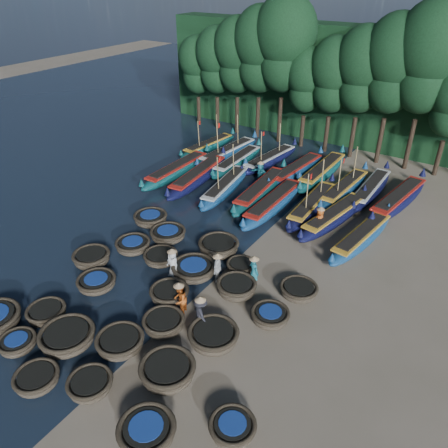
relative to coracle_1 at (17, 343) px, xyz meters
The scene contains 60 objects.
ground 10.21m from the coracle_1, 64.68° to the left, with size 120.00×120.00×0.00m, color #7A6B59.
foliage_wall 33.34m from the coracle_1, 82.40° to the left, with size 40.00×3.00×10.00m, color black.
coracle_1 is the anchor object (origin of this frame).
coracle_2 2.42m from the coracle_1, 17.66° to the right, with size 1.87×1.87×0.64m.
coracle_3 4.26m from the coracle_1, ahead, with size 2.13×2.13×0.63m.
coracle_4 7.51m from the coracle_1, ahead, with size 2.42×2.42×0.81m.
coracle_5 1.97m from the coracle_1, 105.64° to the left, with size 2.27×2.27×0.67m.
coracle_6 2.11m from the coracle_1, 40.27° to the left, with size 2.71×2.71×0.82m.
coracle_7 4.43m from the coracle_1, 33.42° to the left, with size 2.44×2.44×0.73m.
coracle_8 6.83m from the coracle_1, 19.92° to the left, with size 2.80×2.80×0.84m.
coracle_9 10.02m from the coracle_1, ahead, with size 2.04×2.04×0.66m.
coracle_10 6.38m from the coracle_1, 108.80° to the left, with size 2.32×2.32×0.80m.
coracle_11 4.76m from the coracle_1, 93.40° to the left, with size 2.35×2.35×0.67m.
coracle_12 6.98m from the coracle_1, 60.47° to the left, with size 2.31×2.31×0.75m.
coracle_13 6.27m from the coracle_1, 44.25° to the left, with size 2.11×2.11×0.70m.
coracle_14 8.44m from the coracle_1, 35.56° to the left, with size 2.45×2.45×0.80m.
coracle_15 8.36m from the coracle_1, 97.58° to the left, with size 2.21×2.21×0.70m.
coracle_16 8.35m from the coracle_1, 83.26° to the left, with size 2.05×2.05×0.64m.
coracle_17 8.93m from the coracle_1, 68.59° to the left, with size 2.93×2.93×0.78m.
coracle_18 10.19m from the coracle_1, 54.17° to the left, with size 2.06×2.06×0.80m.
coracle_19 11.15m from the coracle_1, 41.85° to the left, with size 1.84×1.84×0.69m.
coracle_20 11.40m from the coracle_1, 101.64° to the left, with size 2.35×2.35×0.73m.
coracle_21 10.34m from the coracle_1, 90.99° to the left, with size 2.39×2.39×0.71m.
coracle_22 11.26m from the coracle_1, 73.57° to the left, with size 2.89×2.89×0.84m.
coracle_23 11.27m from the coracle_1, 62.73° to the left, with size 1.73×1.73×0.63m.
coracle_24 13.11m from the coracle_1, 48.94° to the left, with size 1.94×1.94×0.65m.
long_boat_1 18.58m from the coracle_1, 106.82° to the left, with size 1.56×8.56×1.51m.
long_boat_2 18.04m from the coracle_1, 100.61° to the left, with size 2.49×8.78×1.55m.
long_boat_3 17.45m from the coracle_1, 92.22° to the left, with size 2.55×7.93×3.40m.
long_boat_4 18.37m from the coracle_1, 84.43° to the left, with size 2.12×8.68×1.53m.
long_boat_5 17.42m from the coracle_1, 78.67° to the left, with size 1.51×8.52×1.50m.
long_boat_6 19.12m from the coracle_1, 72.73° to the left, with size 1.67×8.08×3.44m.
long_boat_7 19.17m from the coracle_1, 66.99° to the left, with size 2.74×8.01×1.43m.
long_boat_8 18.90m from the coracle_1, 59.09° to the left, with size 2.34×7.56×1.34m.
long_boat_9 24.40m from the coracle_1, 105.33° to the left, with size 1.99×7.32×3.12m.
long_boat_10 23.33m from the coracle_1, 99.96° to the left, with size 2.12×8.40×3.58m.
long_boat_11 22.04m from the coracle_1, 96.34° to the left, with size 1.58×7.82×1.38m.
long_boat_12 23.69m from the coracle_1, 90.95° to the left, with size 2.29×7.80×3.34m.
long_boat_13 22.97m from the coracle_1, 84.10° to the left, with size 2.20×8.19×1.45m.
long_boat_14 24.05m from the coracle_1, 79.99° to the left, with size 1.57×8.70×1.53m.
long_boat_15 22.73m from the coracle_1, 73.05° to the left, with size 1.93×8.08×3.44m.
long_boat_16 24.21m from the coracle_1, 70.12° to the left, with size 1.43×8.05×1.42m.
long_boat_17 24.44m from the coracle_1, 65.06° to the left, with size 2.79×8.77×1.56m.
fisherman_0 8.10m from the coracle_1, 73.24° to the left, with size 0.90×0.70×1.83m.
fisherman_1 11.29m from the coracle_1, 55.84° to the left, with size 0.76×0.63×1.98m.
fisherman_2 7.20m from the coracle_1, 51.47° to the left, with size 0.92×1.03×1.96m.
fisherman_3 7.98m from the coracle_1, 42.77° to the left, with size 1.28×1.09×1.92m.
fisherman_4 9.78m from the coracle_1, 61.94° to the left, with size 0.66×1.06×1.88m.
fisherman_5 20.30m from the coracle_1, 88.35° to the left, with size 1.62×0.69×1.89m.
fisherman_6 17.69m from the coracle_1, 66.55° to the left, with size 0.59×0.85×1.83m.
tree_0 31.95m from the coracle_1, 111.71° to the left, with size 3.68×3.68×8.68m.
tree_1 31.31m from the coracle_1, 107.72° to the left, with size 4.09×4.09×9.65m.
tree_2 30.85m from the coracle_1, 103.54° to the left, with size 4.51×4.51×10.63m.
tree_3 30.57m from the coracle_1, 99.20° to the left, with size 4.92×4.92×11.60m.
tree_4 30.48m from the coracle_1, 94.76° to the left, with size 5.34×5.34×12.58m.
tree_5 29.76m from the coracle_1, 90.26° to the left, with size 3.68×3.68×8.68m.
tree_6 29.97m from the coracle_1, 85.76° to the left, with size 4.09×4.09×9.65m.
tree_7 30.37m from the coracle_1, 81.31° to the left, with size 4.51×4.51×10.63m.
tree_8 30.95m from the coracle_1, 76.97° to the left, with size 4.92×4.92×11.60m.
tree_9 31.70m from the coracle_1, 72.77° to the left, with size 5.34×5.34×12.58m.
Camera 1 is at (10.45, -15.59, 14.42)m, focal length 35.00 mm.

